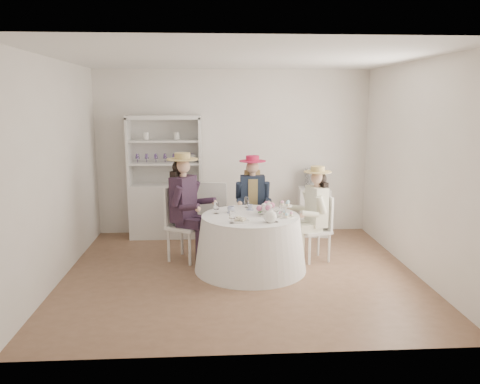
{
  "coord_description": "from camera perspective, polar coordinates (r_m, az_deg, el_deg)",
  "views": [
    {
      "loc": [
        -0.35,
        -5.75,
        2.19
      ],
      "look_at": [
        0.0,
        0.1,
        1.05
      ],
      "focal_mm": 35.0,
      "sensor_mm": 36.0,
      "label": 1
    }
  ],
  "objects": [
    {
      "name": "side_table",
      "position": [
        7.9,
        8.97,
        -2.32
      ],
      "size": [
        0.55,
        0.55,
        0.78
      ],
      "primitive_type": "cube",
      "rotation": [
        0.0,
        0.0,
        -0.11
      ],
      "color": "silver",
      "rests_on": "ground"
    },
    {
      "name": "guest_right",
      "position": [
        6.51,
        9.13,
        -1.95
      ],
      "size": [
        0.54,
        0.5,
        1.33
      ],
      "rotation": [
        0.0,
        0.0,
        -1.29
      ],
      "color": "silver",
      "rests_on": "ground"
    },
    {
      "name": "wall_back",
      "position": [
        7.8,
        -0.84,
        4.82
      ],
      "size": [
        4.5,
        0.0,
        4.5
      ],
      "primitive_type": "plane",
      "rotation": [
        1.57,
        0.0,
        0.0
      ],
      "color": "silver",
      "rests_on": "ground"
    },
    {
      "name": "ceiling",
      "position": [
        5.78,
        0.06,
        16.07
      ],
      "size": [
        4.5,
        4.5,
        0.0
      ],
      "primitive_type": "plane",
      "rotation": [
        3.14,
        0.0,
        0.0
      ],
      "color": "white",
      "rests_on": "wall_back"
    },
    {
      "name": "sandwich_plate",
      "position": [
        5.78,
        0.01,
        -3.47
      ],
      "size": [
        0.24,
        0.24,
        0.05
      ],
      "rotation": [
        0.0,
        0.0,
        0.41
      ],
      "color": "white",
      "rests_on": "tea_table"
    },
    {
      "name": "wall_right",
      "position": [
        6.37,
        20.74,
        2.71
      ],
      "size": [
        0.0,
        4.5,
        4.5
      ],
      "primitive_type": "plane",
      "rotation": [
        1.57,
        0.0,
        -1.57
      ],
      "color": "silver",
      "rests_on": "ground"
    },
    {
      "name": "wall_left",
      "position": [
        6.11,
        -21.51,
        2.34
      ],
      "size": [
        0.0,
        4.5,
        4.5
      ],
      "primitive_type": "plane",
      "rotation": [
        1.57,
        0.0,
        1.57
      ],
      "color": "silver",
      "rests_on": "ground"
    },
    {
      "name": "flower_bowl",
      "position": [
        6.1,
        3.2,
        -2.61
      ],
      "size": [
        0.25,
        0.25,
        0.05
      ],
      "primitive_type": "imported",
      "rotation": [
        0.0,
        0.0,
        0.41
      ],
      "color": "white",
      "rests_on": "tea_table"
    },
    {
      "name": "guest_mid",
      "position": [
        7.01,
        1.53,
        -0.5
      ],
      "size": [
        0.5,
        0.53,
        1.4
      ],
      "rotation": [
        0.0,
        0.0,
        0.0
      ],
      "color": "silver",
      "rests_on": "ground"
    },
    {
      "name": "teacup_b",
      "position": [
        6.38,
        1.24,
        -1.91
      ],
      "size": [
        0.09,
        0.09,
        0.07
      ],
      "primitive_type": "imported",
      "rotation": [
        0.0,
        0.0,
        -0.3
      ],
      "color": "white",
      "rests_on": "tea_table"
    },
    {
      "name": "spare_chair",
      "position": [
        7.14,
        -2.99,
        -2.39
      ],
      "size": [
        0.5,
        0.5,
        1.0
      ],
      "rotation": [
        0.0,
        0.0,
        2.91
      ],
      "color": "silver",
      "rests_on": "ground"
    },
    {
      "name": "stemware_set",
      "position": [
        6.07,
        1.29,
        -2.17
      ],
      "size": [
        0.95,
        0.92,
        0.15
      ],
      "color": "white",
      "rests_on": "tea_table"
    },
    {
      "name": "tea_table",
      "position": [
        6.18,
        1.27,
        -6.18
      ],
      "size": [
        1.47,
        1.47,
        0.73
      ],
      "rotation": [
        0.0,
        0.0,
        -0.3
      ],
      "color": "white",
      "rests_on": "ground"
    },
    {
      "name": "teacup_c",
      "position": [
        6.29,
        3.15,
        -2.1
      ],
      "size": [
        0.1,
        0.1,
        0.07
      ],
      "primitive_type": "imported",
      "rotation": [
        0.0,
        0.0,
        -0.13
      ],
      "color": "white",
      "rests_on": "tea_table"
    },
    {
      "name": "ground",
      "position": [
        6.16,
        0.06,
        -9.81
      ],
      "size": [
        4.5,
        4.5,
        0.0
      ],
      "primitive_type": "plane",
      "color": "brown",
      "rests_on": "ground"
    },
    {
      "name": "cupcake_stand",
      "position": [
        6.01,
        5.59,
        -2.35
      ],
      "size": [
        0.22,
        0.22,
        0.21
      ],
      "rotation": [
        0.0,
        0.0,
        -0.02
      ],
      "color": "white",
      "rests_on": "tea_table"
    },
    {
      "name": "flower_arrangement",
      "position": [
        6.1,
        3.3,
        -1.9
      ],
      "size": [
        0.21,
        0.21,
        0.08
      ],
      "rotation": [
        0.0,
        0.0,
        -0.1
      ],
      "color": "#D36996",
      "rests_on": "tea_table"
    },
    {
      "name": "hatbox",
      "position": [
        7.79,
        9.09,
        1.63
      ],
      "size": [
        0.37,
        0.37,
        0.32
      ],
      "primitive_type": "cylinder",
      "rotation": [
        0.0,
        0.0,
        -0.16
      ],
      "color": "black",
      "rests_on": "side_table"
    },
    {
      "name": "teacup_a",
      "position": [
        6.22,
        -1.11,
        -2.21
      ],
      "size": [
        0.12,
        0.12,
        0.08
      ],
      "primitive_type": "imported",
      "rotation": [
        0.0,
        0.0,
        -0.33
      ],
      "color": "white",
      "rests_on": "tea_table"
    },
    {
      "name": "table_teapot",
      "position": [
        5.73,
        3.74,
        -3.01
      ],
      "size": [
        0.23,
        0.16,
        0.17
      ],
      "rotation": [
        0.0,
        0.0,
        0.28
      ],
      "color": "white",
      "rests_on": "tea_table"
    },
    {
      "name": "wall_front",
      "position": [
        3.86,
        1.87,
        -1.56
      ],
      "size": [
        4.5,
        0.0,
        4.5
      ],
      "primitive_type": "plane",
      "rotation": [
        -1.57,
        0.0,
        0.0
      ],
      "color": "silver",
      "rests_on": "ground"
    },
    {
      "name": "guest_left",
      "position": [
        6.45,
        -6.72,
        -1.06
      ],
      "size": [
        0.64,
        0.59,
        1.51
      ],
      "rotation": [
        0.0,
        0.0,
        1.06
      ],
      "color": "silver",
      "rests_on": "ground"
    },
    {
      "name": "hutch",
      "position": [
        7.7,
        -8.97,
        -0.28
      ],
      "size": [
        1.17,
        0.45,
        1.97
      ],
      "rotation": [
        0.0,
        0.0,
        -0.01
      ],
      "color": "silver",
      "rests_on": "ground"
    }
  ]
}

